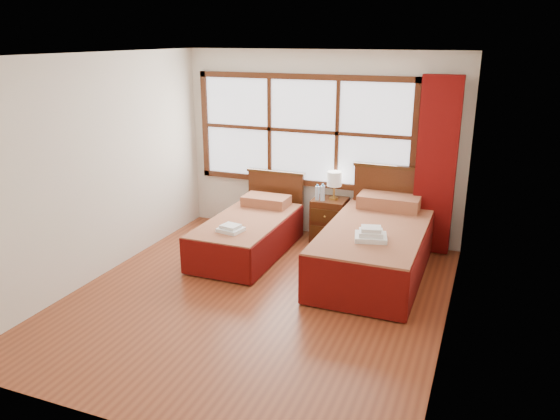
% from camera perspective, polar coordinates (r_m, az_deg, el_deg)
% --- Properties ---
extents(floor, '(4.50, 4.50, 0.00)m').
position_cam_1_polar(floor, '(6.12, -2.47, -9.17)').
color(floor, brown).
rests_on(floor, ground).
extents(ceiling, '(4.50, 4.50, 0.00)m').
position_cam_1_polar(ceiling, '(5.46, -2.84, 15.93)').
color(ceiling, white).
rests_on(ceiling, wall_back).
extents(wall_back, '(4.00, 0.00, 4.00)m').
position_cam_1_polar(wall_back, '(7.71, 4.25, 6.72)').
color(wall_back, silver).
rests_on(wall_back, floor).
extents(wall_left, '(0.00, 4.50, 4.50)m').
position_cam_1_polar(wall_left, '(6.71, -18.48, 4.16)').
color(wall_left, silver).
rests_on(wall_left, floor).
extents(wall_right, '(0.00, 4.50, 4.50)m').
position_cam_1_polar(wall_right, '(5.20, 17.93, 0.41)').
color(wall_right, silver).
rests_on(wall_right, floor).
extents(window, '(3.16, 0.06, 1.56)m').
position_cam_1_polar(window, '(7.71, 2.41, 8.27)').
color(window, white).
rests_on(window, wall_back).
extents(curtain, '(0.50, 0.16, 2.30)m').
position_cam_1_polar(curtain, '(7.29, 15.99, 4.39)').
color(curtain, maroon).
rests_on(curtain, wall_back).
extents(bed_left, '(0.94, 1.96, 0.91)m').
position_cam_1_polar(bed_left, '(7.26, -3.23, -2.36)').
color(bed_left, '#3E220C').
rests_on(bed_left, floor).
extents(bed_right, '(1.16, 2.25, 1.13)m').
position_cam_1_polar(bed_right, '(6.74, 10.01, -3.64)').
color(bed_right, '#3E220C').
rests_on(bed_right, floor).
extents(nightstand, '(0.46, 0.45, 0.61)m').
position_cam_1_polar(nightstand, '(7.66, 5.16, -1.07)').
color(nightstand, '#492210').
rests_on(nightstand, floor).
extents(towels_left, '(0.32, 0.30, 0.08)m').
position_cam_1_polar(towels_left, '(6.70, -5.17, -1.94)').
color(towels_left, white).
rests_on(towels_left, bed_left).
extents(towels_right, '(0.41, 0.38, 0.15)m').
position_cam_1_polar(towels_right, '(6.15, 9.47, -2.56)').
color(towels_right, white).
rests_on(towels_right, bed_right).
extents(lamp, '(0.20, 0.20, 0.39)m').
position_cam_1_polar(lamp, '(7.51, 5.70, 3.16)').
color(lamp, gold).
rests_on(lamp, nightstand).
extents(bottle_near, '(0.06, 0.06, 0.22)m').
position_cam_1_polar(bottle_near, '(7.49, 3.92, 1.80)').
color(bottle_near, silver).
rests_on(bottle_near, nightstand).
extents(bottle_far, '(0.06, 0.06, 0.24)m').
position_cam_1_polar(bottle_far, '(7.47, 4.49, 1.78)').
color(bottle_far, silver).
rests_on(bottle_far, nightstand).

